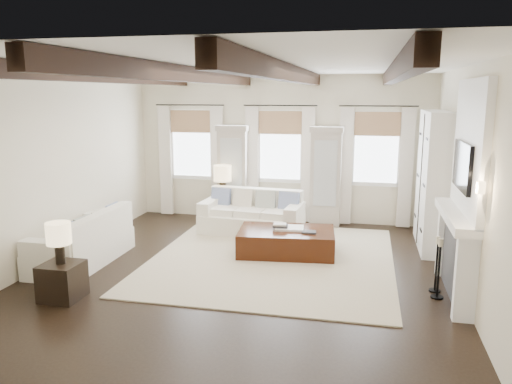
% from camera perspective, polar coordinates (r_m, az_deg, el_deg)
% --- Properties ---
extents(ground, '(7.50, 7.50, 0.00)m').
position_cam_1_polar(ground, '(7.84, -2.01, -9.78)').
color(ground, black).
rests_on(ground, ground).
extents(room_shell, '(6.54, 7.54, 3.22)m').
position_cam_1_polar(room_shell, '(8.10, 4.65, 4.67)').
color(room_shell, '#F1E7CA').
rests_on(room_shell, ground).
extents(area_rug, '(4.06, 4.43, 0.02)m').
position_cam_1_polar(area_rug, '(8.70, 1.90, -7.55)').
color(area_rug, '#BFB396').
rests_on(area_rug, ground).
extents(sofa_back, '(2.11, 1.08, 0.87)m').
position_cam_1_polar(sofa_back, '(10.18, -0.41, -2.75)').
color(sofa_back, white).
rests_on(sofa_back, ground).
extents(sofa_left, '(0.93, 2.03, 0.87)m').
position_cam_1_polar(sofa_left, '(8.87, -18.94, -5.52)').
color(sofa_left, white).
rests_on(sofa_left, ground).
extents(ottoman, '(1.77, 1.21, 0.44)m').
position_cam_1_polar(ottoman, '(8.90, 3.49, -5.71)').
color(ottoman, black).
rests_on(ottoman, ground).
extents(tray, '(0.54, 0.43, 0.04)m').
position_cam_1_polar(tray, '(8.89, 3.84, -4.13)').
color(tray, white).
rests_on(tray, ottoman).
extents(book_lower, '(0.28, 0.23, 0.04)m').
position_cam_1_polar(book_lower, '(8.86, 2.80, -3.90)').
color(book_lower, '#262628').
rests_on(book_lower, tray).
extents(book_upper, '(0.24, 0.19, 0.03)m').
position_cam_1_polar(book_upper, '(8.84, 2.74, -3.71)').
color(book_upper, beige).
rests_on(book_upper, book_lower).
extents(book_loose, '(0.26, 0.20, 0.03)m').
position_cam_1_polar(book_loose, '(8.68, 6.06, -4.59)').
color(book_loose, '#262628').
rests_on(book_loose, ottoman).
extents(side_table_front, '(0.51, 0.51, 0.51)m').
position_cam_1_polar(side_table_front, '(7.50, -21.26, -9.47)').
color(side_table_front, black).
rests_on(side_table_front, ground).
extents(lamp_front, '(0.34, 0.34, 0.58)m').
position_cam_1_polar(lamp_front, '(7.31, -21.63, -4.68)').
color(lamp_front, black).
rests_on(lamp_front, side_table_front).
extents(side_table_back, '(0.42, 0.42, 0.64)m').
position_cam_1_polar(side_table_back, '(10.87, -3.79, -2.04)').
color(side_table_back, black).
rests_on(side_table_back, ground).
extents(lamp_back, '(0.38, 0.38, 0.66)m').
position_cam_1_polar(lamp_back, '(10.72, -3.84, 1.94)').
color(lamp_back, black).
rests_on(lamp_back, side_table_back).
extents(candlestick_near, '(0.17, 0.17, 0.86)m').
position_cam_1_polar(candlestick_near, '(7.44, 20.13, -8.74)').
color(candlestick_near, black).
rests_on(candlestick_near, ground).
extents(candlestick_far, '(0.17, 0.17, 0.82)m').
position_cam_1_polar(candlestick_far, '(7.67, 19.90, -8.26)').
color(candlestick_far, black).
rests_on(candlestick_far, ground).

